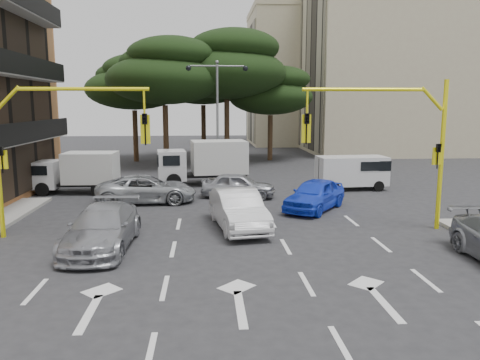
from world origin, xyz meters
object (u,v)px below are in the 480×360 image
object	(u,v)px
car_silver_wagon	(102,228)
box_truck_a	(76,173)
signal_mast_left	(45,136)
box_truck_b	(203,163)
car_blue_compact	(315,195)
signal_mast_right	(399,134)
car_silver_cross_b	(238,185)
car_white_hatch	(238,210)
street_lamp_center	(217,98)
car_silver_cross_a	(147,189)
van_white	(352,173)

from	to	relation	value
car_silver_wagon	box_truck_a	distance (m)	11.36
signal_mast_left	box_truck_b	size ratio (longest dim) A/B	1.07
car_silver_wagon	car_blue_compact	bearing A→B (deg)	33.87
signal_mast_left	signal_mast_right	bearing A→B (deg)	0.00
car_silver_wagon	car_silver_cross_b	size ratio (longest dim) A/B	1.28
car_white_hatch	car_blue_compact	distance (m)	5.01
signal_mast_right	street_lamp_center	size ratio (longest dim) A/B	0.77
signal_mast_right	car_blue_compact	xyz separation A→B (m)	(-2.41, 3.77, -3.14)
signal_mast_left	car_silver_cross_a	world-z (taller)	signal_mast_left
signal_mast_left	car_blue_compact	xyz separation A→B (m)	(11.19, 3.77, -3.14)
car_silver_wagon	car_silver_cross_a	bearing A→B (deg)	87.87
street_lamp_center	car_silver_cross_a	xyz separation A→B (m)	(-3.89, -7.93, -4.72)
car_silver_wagon	box_truck_b	size ratio (longest dim) A/B	0.91
signal_mast_left	car_white_hatch	world-z (taller)	signal_mast_left
street_lamp_center	car_blue_compact	distance (m)	12.08
car_blue_compact	box_truck_b	bearing A→B (deg)	161.01
signal_mast_left	car_silver_wagon	size ratio (longest dim) A/B	1.17
street_lamp_center	car_silver_cross_b	size ratio (longest dim) A/B	1.94
car_white_hatch	van_white	distance (m)	11.15
car_blue_compact	car_silver_cross_a	world-z (taller)	car_blue_compact
street_lamp_center	car_silver_wagon	world-z (taller)	street_lamp_center
car_silver_cross_a	van_white	bearing A→B (deg)	-78.88
van_white	box_truck_a	bearing A→B (deg)	-93.49
car_silver_wagon	van_white	distance (m)	16.32
signal_mast_left	car_silver_cross_a	bearing A→B (deg)	64.37
car_white_hatch	car_silver_wagon	bearing A→B (deg)	-163.59
car_blue_compact	box_truck_b	size ratio (longest dim) A/B	0.78
signal_mast_right	box_truck_a	world-z (taller)	signal_mast_right
car_blue_compact	car_silver_cross_b	size ratio (longest dim) A/B	1.10
box_truck_a	car_white_hatch	bearing A→B (deg)	-131.91
car_silver_cross_b	car_silver_cross_a	bearing A→B (deg)	110.53
car_white_hatch	car_silver_wagon	size ratio (longest dim) A/B	0.93
street_lamp_center	car_white_hatch	size ratio (longest dim) A/B	1.62
signal_mast_right	box_truck_b	distance (m)	14.03
car_white_hatch	car_blue_compact	world-z (taller)	car_white_hatch
signal_mast_right	car_white_hatch	size ratio (longest dim) A/B	1.25
car_silver_cross_a	car_white_hatch	bearing A→B (deg)	-144.18
signal_mast_right	car_silver_wagon	bearing A→B (deg)	-171.41
car_blue_compact	box_truck_a	bearing A→B (deg)	-166.85
car_white_hatch	box_truck_a	xyz separation A→B (m)	(-8.69, 8.38, 0.38)
signal_mast_right	car_blue_compact	world-z (taller)	signal_mast_right
car_silver_wagon	box_truck_b	bearing A→B (deg)	77.29
signal_mast_left	box_truck_a	distance (m)	9.52
van_white	signal_mast_right	bearing A→B (deg)	-9.98
car_silver_cross_a	box_truck_b	distance (m)	6.09
car_white_hatch	signal_mast_right	bearing A→B (deg)	-14.59
car_blue_compact	box_truck_b	world-z (taller)	box_truck_b
van_white	box_truck_a	distance (m)	16.05
car_blue_compact	car_silver_wagon	distance (m)	10.42
street_lamp_center	car_silver_cross_a	world-z (taller)	street_lamp_center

